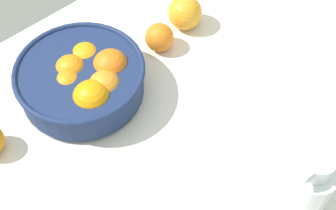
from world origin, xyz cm
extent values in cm
cube|color=silver|center=(0.00, 0.00, -1.50)|extent=(145.57, 96.03, 3.00)
cylinder|color=navy|center=(-11.86, 21.75, 0.60)|extent=(25.03, 25.03, 1.20)
cylinder|color=navy|center=(-11.86, 21.75, 4.67)|extent=(27.21, 27.21, 6.93)
torus|color=navy|center=(-11.86, 21.75, 8.13)|extent=(28.41, 28.41, 1.20)
sphere|color=orange|center=(-5.46, 19.17, 6.36)|extent=(8.21, 8.21, 8.21)
sphere|color=orange|center=(-7.64, 25.61, 5.15)|extent=(7.88, 7.88, 7.88)
sphere|color=orange|center=(-12.46, 24.32, 6.06)|extent=(7.33, 7.33, 7.33)
sphere|color=orange|center=(-14.89, 21.89, 5.36)|extent=(7.03, 7.03, 7.03)
sphere|color=orange|center=(-13.74, 14.88, 6.30)|extent=(8.45, 8.45, 8.45)
sphere|color=orange|center=(-9.69, 15.74, 5.93)|extent=(7.72, 7.72, 7.72)
cylinder|color=white|center=(4.59, -27.40, 5.33)|extent=(8.97, 8.97, 10.67)
cylinder|color=white|center=(4.59, -27.40, 12.76)|extent=(5.44, 5.44, 4.17)
cone|color=white|center=(0.91, -26.79, 14.22)|extent=(3.25, 3.42, 2.80)
torus|color=white|center=(9.80, -28.27, 6.40)|extent=(6.01, 2.15, 5.89)
cylinder|color=yellow|center=(4.59, -27.40, 3.36)|extent=(8.25, 8.25, 6.72)
sphere|color=orange|center=(10.10, 20.99, 3.43)|extent=(6.87, 6.87, 6.87)
sphere|color=orange|center=(19.81, 22.52, 4.22)|extent=(8.45, 8.45, 8.45)
cylinder|color=silver|center=(44.19, 8.97, 0.35)|extent=(4.90, 12.19, 0.70)
camera|label=1|loc=(-42.07, -40.42, 87.14)|focal=51.89mm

